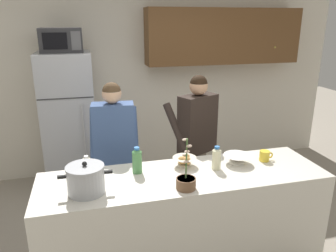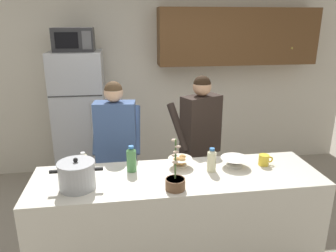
{
  "view_description": "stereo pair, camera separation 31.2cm",
  "coord_description": "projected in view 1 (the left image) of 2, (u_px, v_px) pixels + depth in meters",
  "views": [
    {
      "loc": [
        -0.74,
        -2.32,
        2.13
      ],
      "look_at": [
        0.0,
        0.55,
        1.17
      ],
      "focal_mm": 34.95,
      "sensor_mm": 36.0,
      "label": 1
    },
    {
      "loc": [
        -0.44,
        -2.39,
        2.13
      ],
      "look_at": [
        0.0,
        0.55,
        1.17
      ],
      "focal_mm": 34.95,
      "sensor_mm": 36.0,
      "label": 2
    }
  ],
  "objects": [
    {
      "name": "back_wall_unit",
      "position": [
        157.0,
        71.0,
        4.67
      ],
      "size": [
        6.0,
        0.48,
        2.6
      ],
      "color": "silver",
      "rests_on": "ground"
    },
    {
      "name": "kitchen_island",
      "position": [
        184.0,
        223.0,
        2.83
      ],
      "size": [
        2.37,
        0.68,
        0.92
      ],
      "primitive_type": "cube",
      "color": "silver",
      "rests_on": "ground"
    },
    {
      "name": "refrigerator",
      "position": [
        70.0,
        123.0,
        4.18
      ],
      "size": [
        0.64,
        0.68,
        1.77
      ],
      "color": "#B7BABF",
      "rests_on": "ground"
    },
    {
      "name": "microwave",
      "position": [
        61.0,
        40.0,
        3.84
      ],
      "size": [
        0.48,
        0.37,
        0.28
      ],
      "color": "#2D2D30",
      "rests_on": "refrigerator"
    },
    {
      "name": "person_near_pot",
      "position": [
        114.0,
        142.0,
        3.23
      ],
      "size": [
        0.52,
        0.45,
        1.58
      ],
      "color": "#33384C",
      "rests_on": "ground"
    },
    {
      "name": "person_by_sink",
      "position": [
        197.0,
        132.0,
        3.48
      ],
      "size": [
        0.6,
        0.56,
        1.61
      ],
      "color": "#726656",
      "rests_on": "ground"
    },
    {
      "name": "cooking_pot",
      "position": [
        86.0,
        179.0,
        2.38
      ],
      "size": [
        0.39,
        0.28,
        0.25
      ],
      "color": "#ADAFB5",
      "rests_on": "kitchen_island"
    },
    {
      "name": "coffee_mug",
      "position": [
        265.0,
        156.0,
        2.95
      ],
      "size": [
        0.13,
        0.09,
        0.1
      ],
      "color": "yellow",
      "rests_on": "kitchen_island"
    },
    {
      "name": "bread_bowl",
      "position": [
        185.0,
        161.0,
        2.84
      ],
      "size": [
        0.21,
        0.21,
        0.1
      ],
      "color": "beige",
      "rests_on": "kitchen_island"
    },
    {
      "name": "empty_bowl",
      "position": [
        237.0,
        158.0,
        2.89
      ],
      "size": [
        0.25,
        0.25,
        0.08
      ],
      "color": "white",
      "rests_on": "kitchen_island"
    },
    {
      "name": "bottle_near_edge",
      "position": [
        217.0,
        158.0,
        2.77
      ],
      "size": [
        0.08,
        0.08,
        0.21
      ],
      "color": "beige",
      "rests_on": "kitchen_island"
    },
    {
      "name": "bottle_mid_counter",
      "position": [
        137.0,
        160.0,
        2.7
      ],
      "size": [
        0.08,
        0.08,
        0.23
      ],
      "color": "#4C8C4C",
      "rests_on": "kitchen_island"
    },
    {
      "name": "bottle_far_corner",
      "position": [
        87.0,
        164.0,
        2.72
      ],
      "size": [
        0.07,
        0.07,
        0.15
      ],
      "color": "beige",
      "rests_on": "kitchen_island"
    },
    {
      "name": "potted_orchid",
      "position": [
        186.0,
        181.0,
        2.45
      ],
      "size": [
        0.15,
        0.15,
        0.4
      ],
      "color": "brown",
      "rests_on": "kitchen_island"
    }
  ]
}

